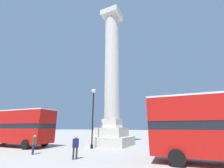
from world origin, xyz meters
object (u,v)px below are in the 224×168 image
object	(u,v)px
bus_a	(17,126)
pedestrian_near_lamp	(34,144)
equestrian_statue	(211,131)
pedestrian_by_plinth	(75,146)
monument_column	(112,82)
street_lamp	(93,109)

from	to	relation	value
bus_a	pedestrian_near_lamp	distance (m)	7.62
equestrian_statue	pedestrian_near_lamp	bearing A→B (deg)	-140.71
pedestrian_by_plinth	equestrian_statue	bearing A→B (deg)	172.88
pedestrian_near_lamp	pedestrian_by_plinth	bearing A→B (deg)	-154.23
equestrian_statue	pedestrian_by_plinth	size ratio (longest dim) A/B	3.68
monument_column	bus_a	size ratio (longest dim) A/B	2.05
monument_column	pedestrian_by_plinth	distance (m)	11.65
equestrian_statue	bus_a	bearing A→B (deg)	-156.36
bus_a	pedestrian_by_plinth	distance (m)	12.05
bus_a	street_lamp	xyz separation A→B (m)	(9.56, 2.69, 1.91)
monument_column	street_lamp	xyz separation A→B (m)	(-0.90, -3.33, -4.19)
monument_column	pedestrian_by_plinth	world-z (taller)	monument_column
bus_a	pedestrian_by_plinth	world-z (taller)	bus_a
street_lamp	bus_a	bearing A→B (deg)	-164.27
monument_column	bus_a	world-z (taller)	monument_column
street_lamp	pedestrian_by_plinth	xyz separation A→B (m)	(2.08, -5.46, -3.37)
equestrian_statue	pedestrian_near_lamp	world-z (taller)	equestrian_statue
monument_column	street_lamp	bearing A→B (deg)	-105.17
street_lamp	monument_column	bearing A→B (deg)	74.83
pedestrian_near_lamp	pedestrian_by_plinth	xyz separation A→B (m)	(4.66, -0.09, 0.05)
equestrian_statue	monument_column	bearing A→B (deg)	-166.50
pedestrian_by_plinth	bus_a	bearing A→B (deg)	-67.37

